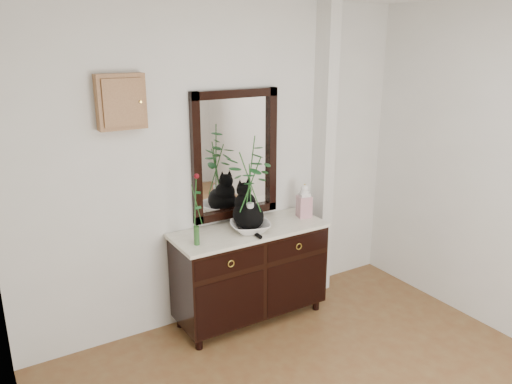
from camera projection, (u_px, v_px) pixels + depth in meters
wall_back at (224, 167)px, 4.22m from camera, size 3.60×0.04×2.70m
pilaster at (323, 155)px, 4.65m from camera, size 0.12×0.20×2.70m
sideboard at (250, 269)px, 4.32m from camera, size 1.33×0.52×0.82m
wall_mirror at (235, 155)px, 4.23m from camera, size 0.80×0.06×1.10m
key_cabinet at (121, 102)px, 3.59m from camera, size 0.35×0.10×0.40m
cat at (248, 206)px, 4.15m from camera, size 0.29×0.35×0.40m
lotus_bowl at (250, 227)px, 4.13m from camera, size 0.41×0.41×0.08m
vase_branches at (250, 183)px, 4.02m from camera, size 0.48×0.48×0.80m
bud_vase_rose at (196, 209)px, 3.80m from camera, size 0.09×0.09×0.58m
ginger_jar at (304, 200)px, 4.45m from camera, size 0.14×0.14×0.31m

